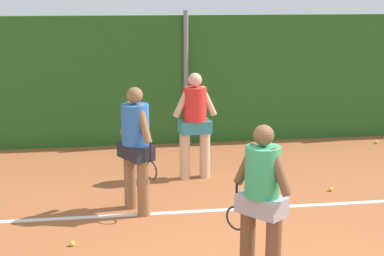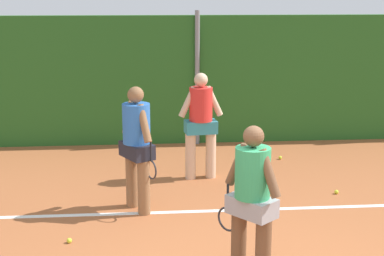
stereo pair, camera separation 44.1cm
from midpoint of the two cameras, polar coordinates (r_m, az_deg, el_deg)
The scene contains 11 objects.
ground_plane at distance 7.70m, azimuth 5.29°, elevation -10.21°, with size 26.97×26.97×0.00m, color #A85B33.
hedge_fence_backdrop at distance 11.78m, azimuth 1.53°, elevation 4.89°, with size 17.53×0.25×2.66m, color #286023.
fence_post_center at distance 11.60m, azimuth 1.63°, elevation 5.02°, with size 0.10×0.10×2.77m, color gray.
court_baseline_paint at distance 8.31m, azimuth 4.49°, elevation -8.36°, with size 12.81×0.10×0.01m, color white.
player_foreground_near at distance 6.09m, azimuth 8.16°, elevation -6.89°, with size 0.61×0.61×1.76m.
player_midcourt at distance 8.02m, azimuth -4.04°, elevation -1.48°, with size 0.55×0.72×1.83m.
player_backcourt_far at distance 9.44m, azimuth 2.24°, elevation 0.81°, with size 0.76×0.39×1.81m.
tennis_ball_0 at distance 9.28m, azimuth 15.77°, elevation -6.27°, with size 0.07×0.07×0.07m, color #CCDB33.
tennis_ball_1 at distance 11.31m, azimuth -5.12°, elevation -2.25°, with size 0.07×0.07×0.07m, color #CCDB33.
tennis_ball_7 at distance 10.92m, azimuth 10.09°, elevation -2.99°, with size 0.07×0.07×0.07m, color #CCDB33.
tennis_ball_10 at distance 7.40m, azimuth -10.64°, elevation -11.17°, with size 0.07×0.07×0.07m, color #CCDB33.
Camera 2 is at (-1.06, -5.03, 3.09)m, focal length 52.61 mm.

